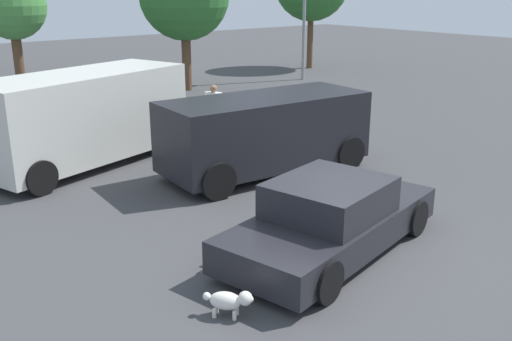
{
  "coord_description": "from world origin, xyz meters",
  "views": [
    {
      "loc": [
        -6.71,
        -6.07,
        4.28
      ],
      "look_at": [
        -0.16,
        2.08,
        0.9
      ],
      "focal_mm": 40.86,
      "sensor_mm": 36.0,
      "label": 1
    }
  ],
  "objects_px": {
    "dog": "(229,301)",
    "sedan_foreground": "(331,219)",
    "pedestrian": "(214,107)",
    "van_white": "(83,116)",
    "suv_dark": "(265,131)"
  },
  "relations": [
    {
      "from": "pedestrian",
      "to": "dog",
      "type": "bearing_deg",
      "value": 32.76
    },
    {
      "from": "dog",
      "to": "suv_dark",
      "type": "bearing_deg",
      "value": 96.5
    },
    {
      "from": "van_white",
      "to": "pedestrian",
      "type": "xyz_separation_m",
      "value": [
        3.88,
        0.07,
        -0.3
      ]
    },
    {
      "from": "sedan_foreground",
      "to": "van_white",
      "type": "distance_m",
      "value": 7.33
    },
    {
      "from": "van_white",
      "to": "pedestrian",
      "type": "distance_m",
      "value": 3.89
    },
    {
      "from": "van_white",
      "to": "suv_dark",
      "type": "distance_m",
      "value": 4.45
    },
    {
      "from": "suv_dark",
      "to": "dog",
      "type": "bearing_deg",
      "value": -129.7
    },
    {
      "from": "dog",
      "to": "sedan_foreground",
      "type": "bearing_deg",
      "value": 63.55
    },
    {
      "from": "dog",
      "to": "pedestrian",
      "type": "distance_m",
      "value": 9.47
    },
    {
      "from": "suv_dark",
      "to": "pedestrian",
      "type": "distance_m",
      "value": 3.47
    },
    {
      "from": "dog",
      "to": "pedestrian",
      "type": "bearing_deg",
      "value": 106.86
    },
    {
      "from": "pedestrian",
      "to": "sedan_foreground",
      "type": "bearing_deg",
      "value": 45.89
    },
    {
      "from": "dog",
      "to": "pedestrian",
      "type": "relative_size",
      "value": 0.36
    },
    {
      "from": "suv_dark",
      "to": "sedan_foreground",
      "type": "bearing_deg",
      "value": -110.87
    },
    {
      "from": "pedestrian",
      "to": "suv_dark",
      "type": "bearing_deg",
      "value": 51.7
    }
  ]
}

